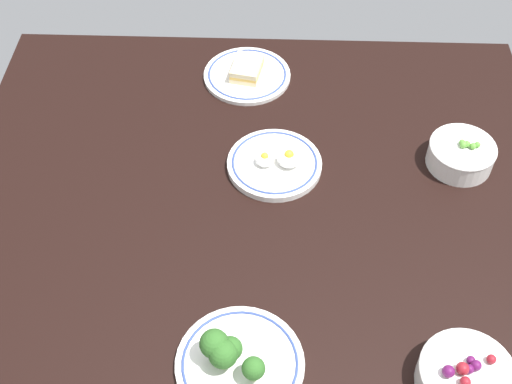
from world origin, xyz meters
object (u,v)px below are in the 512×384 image
Objects in this scene: bowl_peas at (461,154)px; bowl_berries at (466,377)px; plate_eggs at (275,163)px; plate_broccoli at (235,360)px; plate_sandwich at (247,74)px.

bowl_peas is 51.45cm from bowl_berries.
bowl_peas is 0.89× the size of bowl_berries.
plate_eggs is 1.43× the size of bowl_peas.
plate_broccoli is 1.05× the size of plate_sandwich.
plate_broccoli reaches higher than bowl_berries.
plate_eggs reaches higher than plate_sandwich.
bowl_peas is at bearing -132.94° from plate_broccoli.
plate_eggs is 0.96× the size of plate_sandwich.
bowl_peas is 54.10cm from plate_sandwich.
plate_broccoli is at bearing -3.12° from bowl_berries.
plate_broccoli is at bearing 82.62° from plate_eggs.
plate_broccoli is 38.00cm from bowl_berries.
plate_eggs is at bearing 3.42° from bowl_peas.
bowl_peas reaches higher than plate_sandwich.
plate_eggs is at bearing -56.67° from bowl_berries.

